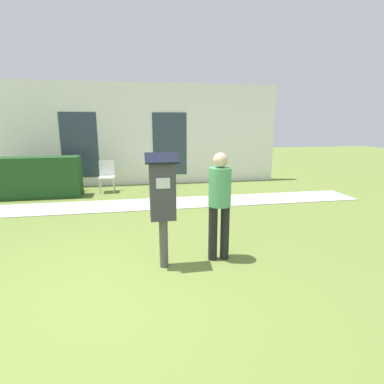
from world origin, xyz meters
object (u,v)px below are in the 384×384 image
(parking_meter, at_px, (163,196))
(outdoor_chair_left, at_px, (71,174))
(person_standing, at_px, (220,198))
(outdoor_chair_middle, at_px, (107,174))

(parking_meter, distance_m, outdoor_chair_left, 5.65)
(person_standing, relative_size, outdoor_chair_middle, 1.76)
(person_standing, relative_size, outdoor_chair_left, 1.76)
(person_standing, height_order, outdoor_chair_left, person_standing)
(parking_meter, relative_size, outdoor_chair_left, 1.77)
(parking_meter, xyz_separation_m, person_standing, (0.82, 0.10, -0.09))
(parking_meter, height_order, person_standing, parking_meter)
(outdoor_chair_middle, bearing_deg, person_standing, -78.12)
(parking_meter, relative_size, outdoor_chair_middle, 1.77)
(parking_meter, distance_m, person_standing, 0.83)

